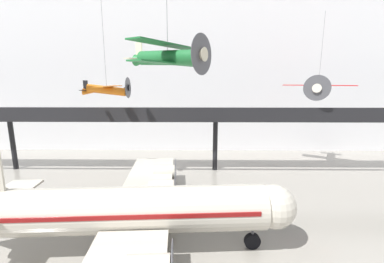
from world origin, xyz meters
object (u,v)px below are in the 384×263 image
airliner_silver_main (126,211)px  suspended_plane_red_highwing (318,89)px  suspended_plane_green_biplane (168,57)px  suspended_plane_orange_highwing (107,90)px

airliner_silver_main → suspended_plane_red_highwing: 30.83m
airliner_silver_main → suspended_plane_red_highwing: (22.62, 19.18, 8.44)m
suspended_plane_red_highwing → suspended_plane_green_biplane: (-19.33, -18.06, 2.85)m
airliner_silver_main → suspended_plane_orange_highwing: bearing=108.4°
airliner_silver_main → suspended_plane_orange_highwing: 17.19m
suspended_plane_orange_highwing → suspended_plane_green_biplane: suspended_plane_green_biplane is taller
suspended_plane_red_highwing → suspended_plane_green_biplane: 26.60m
suspended_plane_red_highwing → suspended_plane_orange_highwing: bearing=-51.7°
airliner_silver_main → suspended_plane_green_biplane: suspended_plane_green_biplane is taller
suspended_plane_orange_highwing → suspended_plane_green_biplane: (8.88, -12.70, 2.73)m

